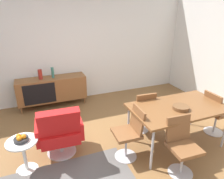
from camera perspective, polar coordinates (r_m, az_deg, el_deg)
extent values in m
plane|color=brown|center=(3.44, -2.76, -19.25)|extent=(8.32, 8.32, 0.00)
cube|color=silver|center=(5.19, -12.68, 11.99)|extent=(6.80, 0.12, 2.80)
cube|color=brown|center=(5.11, -16.48, 0.19)|extent=(1.60, 0.44, 0.56)
cube|color=black|center=(4.89, -19.67, -1.23)|extent=(0.70, 0.01, 0.48)
cylinder|color=brown|center=(5.10, -24.10, -5.40)|extent=(0.03, 0.03, 0.16)
cylinder|color=brown|center=(5.19, -7.73, -3.01)|extent=(0.03, 0.03, 0.16)
cylinder|color=brown|center=(5.41, -24.05, -3.82)|extent=(0.03, 0.03, 0.16)
cylinder|color=brown|center=(5.49, -8.61, -1.59)|extent=(0.03, 0.03, 0.16)
cylinder|color=maroon|center=(4.97, -19.56, 4.04)|extent=(0.09, 0.09, 0.23)
cylinder|color=#337266|center=(4.98, -16.36, 4.60)|extent=(0.06, 0.06, 0.25)
cube|color=brown|center=(3.57, 18.14, -4.81)|extent=(1.60, 0.90, 0.04)
cylinder|color=#B7B7BC|center=(3.12, 11.20, -16.36)|extent=(0.04, 0.04, 0.70)
cylinder|color=#B7B7BC|center=(3.67, 4.67, -9.48)|extent=(0.04, 0.04, 0.70)
cylinder|color=#B7B7BC|center=(4.43, 21.71, -5.22)|extent=(0.04, 0.04, 0.70)
cylinder|color=brown|center=(3.47, 18.78, -4.84)|extent=(0.26, 0.26, 0.06)
cube|color=brown|center=(3.24, 4.07, -12.18)|extent=(0.42, 0.42, 0.05)
cube|color=brown|center=(3.19, 7.18, -8.34)|extent=(0.10, 0.38, 0.38)
cylinder|color=#B7B7BC|center=(3.38, 3.95, -15.50)|extent=(0.04, 0.04, 0.42)
cylinder|color=#B7B7BC|center=(3.51, 3.86, -18.17)|extent=(0.36, 0.36, 0.01)
cube|color=brown|center=(3.96, 8.09, -5.53)|extent=(0.43, 0.43, 0.05)
cube|color=brown|center=(3.72, 9.44, -3.82)|extent=(0.39, 0.12, 0.38)
cylinder|color=#B7B7BC|center=(4.07, 7.91, -8.49)|extent=(0.04, 0.04, 0.42)
cylinder|color=#B7B7BC|center=(4.18, 7.76, -10.92)|extent=(0.36, 0.36, 0.01)
cube|color=brown|center=(4.32, 27.60, -5.56)|extent=(0.40, 0.40, 0.05)
cube|color=brown|center=(4.10, 26.47, -3.43)|extent=(0.09, 0.38, 0.38)
cylinder|color=#B7B7BC|center=(4.42, 27.05, -8.29)|extent=(0.04, 0.04, 0.42)
cylinder|color=#B7B7BC|center=(4.52, 26.59, -10.56)|extent=(0.36, 0.36, 0.01)
cube|color=brown|center=(3.12, 19.64, -15.23)|extent=(0.42, 0.42, 0.05)
cube|color=brown|center=(3.11, 18.15, -10.28)|extent=(0.38, 0.11, 0.38)
cylinder|color=#B7B7BC|center=(3.26, 19.08, -18.57)|extent=(0.04, 0.04, 0.42)
cylinder|color=#B7B7BC|center=(3.40, 18.62, -21.23)|extent=(0.36, 0.36, 0.01)
cube|color=red|center=(3.48, -14.48, -11.70)|extent=(0.63, 0.59, 0.20)
cube|color=red|center=(3.11, -14.64, -9.34)|extent=(0.61, 0.30, 0.51)
cube|color=red|center=(3.45, -9.09, -9.86)|extent=(0.09, 0.51, 0.28)
cube|color=red|center=(3.44, -20.17, -11.23)|extent=(0.09, 0.51, 0.28)
cylinder|color=#B7B7BC|center=(3.61, -14.10, -14.87)|extent=(0.06, 0.06, 0.28)
cylinder|color=#B7B7BC|center=(3.69, -13.90, -16.51)|extent=(0.48, 0.48, 0.02)
cylinder|color=white|center=(3.23, -24.08, -13.24)|extent=(0.44, 0.44, 0.02)
cylinder|color=white|center=(3.38, -23.36, -16.87)|extent=(0.05, 0.05, 0.50)
cone|color=white|center=(3.53, -22.74, -19.93)|extent=(0.32, 0.32, 0.02)
cylinder|color=#262628|center=(3.21, -24.17, -12.73)|extent=(0.20, 0.20, 0.05)
sphere|color=orange|center=(3.17, -23.60, -12.05)|extent=(0.07, 0.07, 0.07)
sphere|color=orange|center=(3.21, -24.80, -11.83)|extent=(0.07, 0.07, 0.07)
sphere|color=orange|center=(3.16, -24.68, -12.43)|extent=(0.07, 0.07, 0.07)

